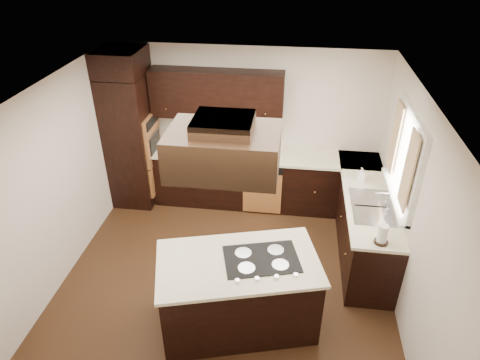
{
  "coord_description": "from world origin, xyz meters",
  "views": [
    {
      "loc": [
        0.73,
        -4.1,
        4.02
      ],
      "look_at": [
        0.1,
        0.6,
        1.15
      ],
      "focal_mm": 32.0,
      "sensor_mm": 36.0,
      "label": 1
    }
  ],
  "objects_px": {
    "oven_column": "(132,141)",
    "island": "(238,294)",
    "range_hood": "(224,151)",
    "spice_rack": "(202,142)"
  },
  "relations": [
    {
      "from": "oven_column",
      "to": "island",
      "type": "bearing_deg",
      "value": -49.74
    },
    {
      "from": "spice_rack",
      "to": "oven_column",
      "type": "bearing_deg",
      "value": -177.46
    },
    {
      "from": "oven_column",
      "to": "range_hood",
      "type": "relative_size",
      "value": 2.02
    },
    {
      "from": "oven_column",
      "to": "spice_rack",
      "type": "height_order",
      "value": "oven_column"
    },
    {
      "from": "range_hood",
      "to": "spice_rack",
      "type": "height_order",
      "value": "range_hood"
    },
    {
      "from": "oven_column",
      "to": "island",
      "type": "xyz_separation_m",
      "value": [
        2.03,
        -2.39,
        -0.62
      ]
    },
    {
      "from": "island",
      "to": "range_hood",
      "type": "height_order",
      "value": "range_hood"
    },
    {
      "from": "oven_column",
      "to": "island",
      "type": "relative_size",
      "value": 1.27
    },
    {
      "from": "island",
      "to": "range_hood",
      "type": "distance_m",
      "value": 1.73
    },
    {
      "from": "island",
      "to": "spice_rack",
      "type": "height_order",
      "value": "spice_rack"
    }
  ]
}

